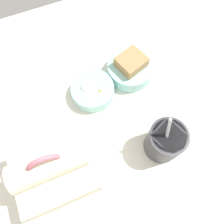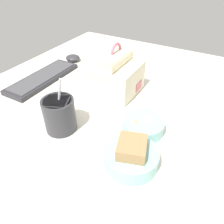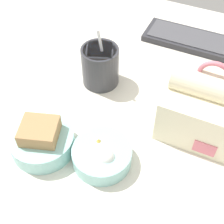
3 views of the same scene
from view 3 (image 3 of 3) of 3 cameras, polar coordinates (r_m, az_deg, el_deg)
name	(u,v)px [view 3 (image 3 of 3)]	position (r cm, az deg, el deg)	size (l,w,h in cm)	color
desk_surface	(134,119)	(76.16, 4.06, -1.33)	(140.00, 110.00, 2.00)	silver
keyboard	(200,42)	(98.98, 15.71, 12.25)	(33.11, 11.14, 2.10)	#2D2D33
lunch_bag	(204,105)	(71.24, 16.48, 1.17)	(16.95, 16.68, 19.09)	#EFE5C1
soup_cup	(100,65)	(80.21, -2.16, 8.53)	(9.47, 9.47, 17.51)	#333338
bento_bowl_sandwich	(42,140)	(69.03, -12.67, -5.01)	(13.95, 13.95, 7.70)	#93D1CC
bento_bowl_snacks	(102,155)	(66.08, -1.85, -7.85)	(12.59, 12.59, 5.41)	#93D1CC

